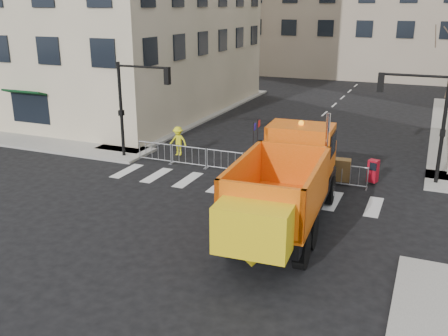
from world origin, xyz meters
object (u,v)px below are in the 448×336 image
at_px(cop_b, 286,164).
at_px(worker, 178,141).
at_px(cop_a, 329,170).
at_px(newspaper_box, 373,171).
at_px(plow_truck, 286,182).
at_px(cop_c, 325,170).

height_order(cop_b, worker, cop_b).
xyz_separation_m(cop_a, worker, (-8.92, 1.71, 0.04)).
bearing_deg(newspaper_box, cop_a, -126.38).
bearing_deg(plow_truck, cop_b, 12.62).
height_order(cop_c, newspaper_box, cop_c).
height_order(plow_truck, cop_c, plow_truck).
xyz_separation_m(worker, newspaper_box, (10.77, -0.33, -0.28)).
relative_size(plow_truck, worker, 6.86).
bearing_deg(plow_truck, worker, 47.07).
distance_m(cop_a, worker, 9.08).
height_order(cop_a, worker, cop_a).
bearing_deg(cop_a, plow_truck, 85.15).
bearing_deg(worker, cop_a, -9.95).
relative_size(cop_b, worker, 1.15).
height_order(cop_c, worker, worker).
distance_m(cop_a, cop_c, 0.21).
distance_m(cop_c, newspaper_box, 2.49).
bearing_deg(cop_c, cop_b, -56.97).
bearing_deg(cop_b, newspaper_box, -150.66).
xyz_separation_m(cop_a, cop_c, (-0.21, 0.00, -0.03)).
height_order(plow_truck, cop_b, plow_truck).
bearing_deg(newspaper_box, cop_b, -143.79).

